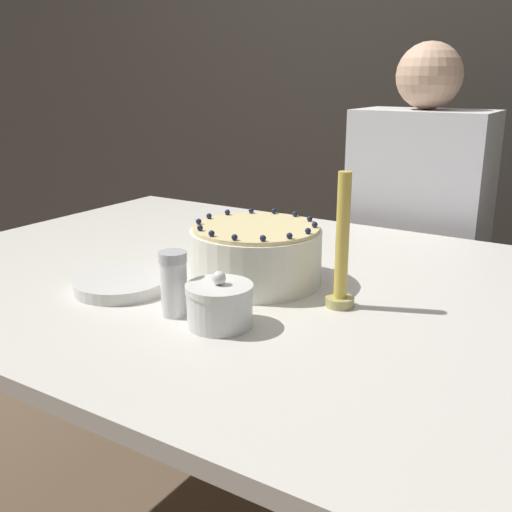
{
  "coord_description": "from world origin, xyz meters",
  "views": [
    {
      "loc": [
        0.71,
        -1.03,
        1.16
      ],
      "look_at": [
        0.07,
        -0.02,
        0.8
      ],
      "focal_mm": 42.0,
      "sensor_mm": 36.0,
      "label": 1
    }
  ],
  "objects": [
    {
      "name": "person_man_blue_shirt",
      "position": [
        0.17,
        0.77,
        0.55
      ],
      "size": [
        0.4,
        0.34,
        1.25
      ],
      "rotation": [
        0.0,
        0.0,
        3.14
      ],
      "color": "#595960",
      "rests_on": "ground_plane"
    },
    {
      "name": "dining_table",
      "position": [
        0.0,
        0.0,
        0.65
      ],
      "size": [
        1.51,
        1.14,
        0.74
      ],
      "color": "beige",
      "rests_on": "ground_plane"
    },
    {
      "name": "sugar_bowl",
      "position": [
        0.14,
        -0.25,
        0.78
      ],
      "size": [
        0.12,
        0.12,
        0.1
      ],
      "color": "silver",
      "rests_on": "dining_table"
    },
    {
      "name": "wall_behind",
      "position": [
        0.0,
        1.4,
        1.3
      ],
      "size": [
        8.0,
        0.05,
        2.6
      ],
      "color": "#38332D",
      "rests_on": "ground_plane"
    },
    {
      "name": "cake",
      "position": [
        0.07,
        -0.02,
        0.8
      ],
      "size": [
        0.27,
        0.27,
        0.13
      ],
      "color": "white",
      "rests_on": "dining_table"
    },
    {
      "name": "plate_stack",
      "position": [
        -0.13,
        -0.21,
        0.75
      ],
      "size": [
        0.19,
        0.19,
        0.02
      ],
      "color": "silver",
      "rests_on": "dining_table"
    },
    {
      "name": "sugar_shaker",
      "position": [
        0.05,
        -0.25,
        0.8
      ],
      "size": [
        0.05,
        0.05,
        0.12
      ],
      "color": "white",
      "rests_on": "dining_table"
    },
    {
      "name": "candle",
      "position": [
        0.28,
        -0.05,
        0.84
      ],
      "size": [
        0.05,
        0.05,
        0.25
      ],
      "color": "tan",
      "rests_on": "dining_table"
    }
  ]
}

